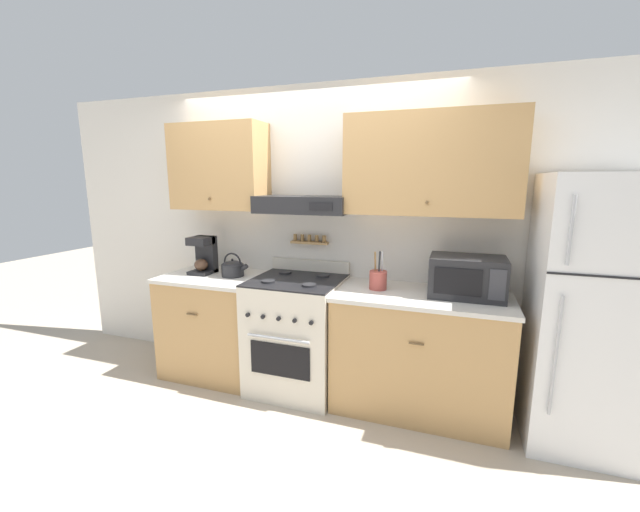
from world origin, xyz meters
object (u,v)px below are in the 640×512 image
object	(u,v)px
stove_range	(297,334)
tea_kettle	(233,268)
utensil_crock	(378,279)
microwave	(467,277)
refrigerator	(598,314)
coffee_maker	(204,255)

from	to	relation	value
stove_range	tea_kettle	size ratio (longest dim) A/B	4.20
tea_kettle	utensil_crock	xyz separation A→B (m)	(1.29, 0.00, 0.00)
utensil_crock	microwave	bearing A→B (deg)	1.59
refrigerator	coffee_maker	size ratio (longest dim) A/B	5.36
refrigerator	utensil_crock	distance (m)	1.46
tea_kettle	microwave	xyz separation A→B (m)	(1.93, 0.02, 0.07)
stove_range	utensil_crock	xyz separation A→B (m)	(0.67, 0.04, 0.52)
microwave	utensil_crock	xyz separation A→B (m)	(-0.64, -0.02, -0.07)
coffee_maker	refrigerator	bearing A→B (deg)	-1.44
refrigerator	microwave	size ratio (longest dim) A/B	3.45
refrigerator	tea_kettle	distance (m)	2.74
tea_kettle	microwave	size ratio (longest dim) A/B	0.48
stove_range	refrigerator	xyz separation A→B (m)	(2.12, -0.01, 0.42)
refrigerator	microwave	xyz separation A→B (m)	(-0.81, 0.07, 0.17)
coffee_maker	utensil_crock	distance (m)	1.61
refrigerator	tea_kettle	xyz separation A→B (m)	(-2.74, 0.05, 0.09)
refrigerator	utensil_crock	size ratio (longest dim) A/B	6.02
microwave	utensil_crock	size ratio (longest dim) A/B	1.75
refrigerator	utensil_crock	bearing A→B (deg)	178.12
microwave	utensil_crock	world-z (taller)	utensil_crock
microwave	coffee_maker	bearing A→B (deg)	179.71
tea_kettle	microwave	world-z (taller)	microwave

